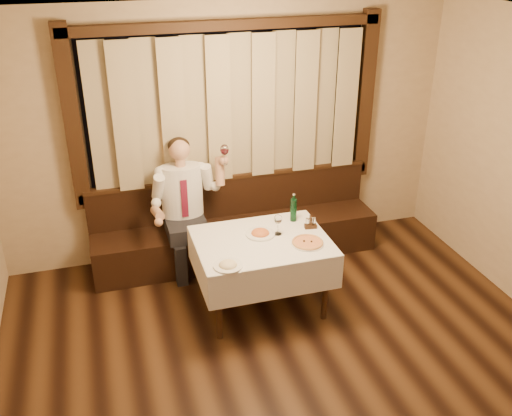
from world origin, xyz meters
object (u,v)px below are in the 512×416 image
object	(u,v)px
pasta_cream	(228,263)
green_bottle	(294,209)
pasta_red	(260,231)
pizza	(307,242)
seated_man	(184,198)
dining_table	(262,249)
banquette	(235,231)
cruet_caddy	(311,224)

from	to	relation	value
pasta_cream	green_bottle	world-z (taller)	green_bottle
pasta_red	pasta_cream	size ratio (longest dim) A/B	1.09
pizza	seated_man	bearing A→B (deg)	130.63
dining_table	seated_man	size ratio (longest dim) A/B	0.85
seated_man	pasta_red	bearing A→B (deg)	-54.67
pasta_red	banquette	bearing A→B (deg)	90.83
pasta_cream	pasta_red	bearing A→B (deg)	46.93
pasta_cream	green_bottle	bearing A→B (deg)	37.97
cruet_caddy	seated_man	size ratio (longest dim) A/B	0.09
banquette	pizza	world-z (taller)	banquette
pizza	pasta_red	world-z (taller)	pasta_red
green_bottle	banquette	bearing A→B (deg)	119.89
green_bottle	cruet_caddy	xyz separation A→B (m)	(0.11, -0.20, -0.08)
pasta_cream	seated_man	bearing A→B (deg)	96.63
dining_table	cruet_caddy	world-z (taller)	cruet_caddy
pasta_red	cruet_caddy	bearing A→B (deg)	-0.78
seated_man	pizza	bearing A→B (deg)	-49.37
pizza	cruet_caddy	xyz separation A→B (m)	(0.14, 0.29, 0.03)
pizza	seated_man	xyz separation A→B (m)	(-0.96, 1.12, 0.08)
banquette	cruet_caddy	distance (m)	1.18
seated_man	dining_table	bearing A→B (deg)	-58.29
pasta_cream	green_bottle	xyz separation A→B (m)	(0.85, 0.66, 0.09)
dining_table	seated_man	world-z (taller)	seated_man
green_bottle	seated_man	bearing A→B (deg)	147.26
banquette	dining_table	world-z (taller)	banquette
pizza	green_bottle	bearing A→B (deg)	86.18
cruet_caddy	seated_man	xyz separation A→B (m)	(-1.11, 0.84, 0.05)
banquette	pasta_cream	size ratio (longest dim) A/B	12.19
pasta_cream	cruet_caddy	xyz separation A→B (m)	(0.95, 0.46, 0.01)
pizza	pasta_cream	distance (m)	0.83
cruet_caddy	green_bottle	bearing A→B (deg)	125.82
banquette	pasta_cream	distance (m)	1.53
pasta_red	seated_man	bearing A→B (deg)	125.33
dining_table	pasta_red	xyz separation A→B (m)	(0.01, 0.10, 0.14)
banquette	pasta_red	bearing A→B (deg)	-89.17
banquette	pasta_cream	bearing A→B (deg)	-106.98
pasta_red	seated_man	size ratio (longest dim) A/B	0.19
dining_table	pasta_red	distance (m)	0.18
dining_table	green_bottle	xyz separation A→B (m)	(0.42, 0.29, 0.23)
dining_table	green_bottle	bearing A→B (deg)	34.74
dining_table	pasta_red	bearing A→B (deg)	82.43
pasta_red	green_bottle	distance (m)	0.46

